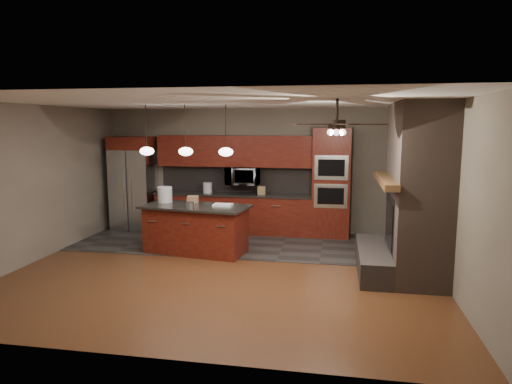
% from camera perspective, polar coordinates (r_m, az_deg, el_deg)
% --- Properties ---
extents(ground, '(7.00, 7.00, 0.00)m').
position_cam_1_polar(ground, '(7.87, -3.82, -9.71)').
color(ground, '#572E1A').
rests_on(ground, ground).
extents(ceiling, '(7.00, 6.00, 0.02)m').
position_cam_1_polar(ceiling, '(7.48, -4.03, 11.12)').
color(ceiling, white).
rests_on(ceiling, back_wall).
extents(back_wall, '(7.00, 0.02, 2.80)m').
position_cam_1_polar(back_wall, '(10.46, 0.07, 2.70)').
color(back_wall, slate).
rests_on(back_wall, ground).
extents(right_wall, '(0.02, 6.00, 2.80)m').
position_cam_1_polar(right_wall, '(7.51, 22.94, -0.25)').
color(right_wall, slate).
rests_on(right_wall, ground).
extents(left_wall, '(0.02, 6.00, 2.80)m').
position_cam_1_polar(left_wall, '(9.05, -25.95, 0.94)').
color(left_wall, slate).
rests_on(left_wall, ground).
extents(slate_tile_patch, '(7.00, 2.40, 0.01)m').
position_cam_1_polar(slate_tile_patch, '(9.55, -1.20, -6.38)').
color(slate_tile_patch, '#33312E').
rests_on(slate_tile_patch, ground).
extents(fireplace_column, '(1.30, 2.10, 2.80)m').
position_cam_1_polar(fireplace_column, '(7.83, 18.97, -0.47)').
color(fireplace_column, brown).
rests_on(fireplace_column, ground).
extents(back_cabinetry, '(3.59, 0.64, 2.20)m').
position_cam_1_polar(back_cabinetry, '(10.37, -2.76, -0.18)').
color(back_cabinetry, maroon).
rests_on(back_cabinetry, ground).
extents(oven_tower, '(0.80, 0.63, 2.38)m').
position_cam_1_polar(oven_tower, '(10.02, 9.38, 1.13)').
color(oven_tower, maroon).
rests_on(oven_tower, ground).
extents(microwave, '(0.73, 0.41, 0.50)m').
position_cam_1_polar(microwave, '(10.28, -1.68, 2.03)').
color(microwave, silver).
rests_on(microwave, back_cabinetry).
extents(refrigerator, '(0.94, 0.75, 2.17)m').
position_cam_1_polar(refrigerator, '(11.00, -15.04, 1.05)').
color(refrigerator, silver).
rests_on(refrigerator, ground).
extents(kitchen_island, '(2.14, 1.20, 0.92)m').
position_cam_1_polar(kitchen_island, '(8.84, -7.54, -4.59)').
color(kitchen_island, maroon).
rests_on(kitchen_island, ground).
extents(white_bucket, '(0.31, 0.31, 0.31)m').
position_cam_1_polar(white_bucket, '(9.20, -11.32, -0.31)').
color(white_bucket, silver).
rests_on(white_bucket, kitchen_island).
extents(paint_can, '(0.19, 0.19, 0.11)m').
position_cam_1_polar(paint_can, '(8.51, -8.24, -1.62)').
color(paint_can, '#AEAEB3').
rests_on(paint_can, kitchen_island).
extents(paint_tray, '(0.36, 0.25, 0.04)m').
position_cam_1_polar(paint_tray, '(8.66, -4.15, -1.61)').
color(paint_tray, white).
rests_on(paint_tray, kitchen_island).
extents(cardboard_box, '(0.23, 0.19, 0.14)m').
position_cam_1_polar(cardboard_box, '(9.05, -7.89, -0.92)').
color(cardboard_box, '#9C6D50').
rests_on(cardboard_box, kitchen_island).
extents(counter_bucket, '(0.23, 0.23, 0.23)m').
position_cam_1_polar(counter_bucket, '(10.46, -6.08, 0.54)').
color(counter_bucket, silver).
rests_on(counter_bucket, back_cabinetry).
extents(counter_box, '(0.18, 0.14, 0.19)m').
position_cam_1_polar(counter_box, '(10.14, 0.71, 0.20)').
color(counter_box, '#96744D').
rests_on(counter_box, back_cabinetry).
extents(pendant_left, '(0.26, 0.26, 0.92)m').
position_cam_1_polar(pendant_left, '(8.69, -13.48, 5.03)').
color(pendant_left, black).
rests_on(pendant_left, ceiling).
extents(pendant_center, '(0.26, 0.26, 0.92)m').
position_cam_1_polar(pendant_center, '(8.42, -8.77, 5.06)').
color(pendant_center, black).
rests_on(pendant_center, ceiling).
extents(pendant_right, '(0.26, 0.26, 0.92)m').
position_cam_1_polar(pendant_right, '(8.20, -3.79, 5.05)').
color(pendant_right, black).
rests_on(pendant_right, ceiling).
extents(ceiling_fan, '(1.27, 1.33, 0.41)m').
position_cam_1_polar(ceiling_fan, '(6.45, 10.06, 8.40)').
color(ceiling_fan, black).
rests_on(ceiling_fan, ceiling).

